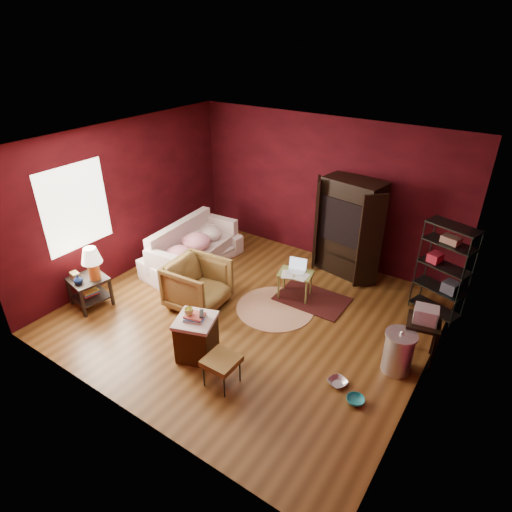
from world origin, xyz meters
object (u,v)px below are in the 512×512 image
at_px(armchair, 198,283).
at_px(tv_armoire, 349,226).
at_px(hamper, 197,337).
at_px(laptop_desk, 296,275).
at_px(side_table, 90,272).
at_px(sofa, 192,248).
at_px(wire_shelving, 445,267).

relative_size(armchair, tv_armoire, 0.49).
bearing_deg(hamper, laptop_desk, 79.01).
bearing_deg(hamper, tv_armoire, 77.13).
bearing_deg(side_table, hamper, 0.28).
bearing_deg(armchair, side_table, 119.33).
distance_m(side_table, tv_armoire, 4.58).
bearing_deg(armchair, tv_armoire, -37.50).
bearing_deg(laptop_desk, sofa, 171.58).
xyz_separation_m(laptop_desk, wire_shelving, (2.16, 0.88, 0.44)).
bearing_deg(laptop_desk, tv_armoire, 60.87).
height_order(side_table, tv_armoire, tv_armoire).
bearing_deg(side_table, armchair, 33.80).
bearing_deg(wire_shelving, side_table, -130.48).
xyz_separation_m(side_table, laptop_desk, (2.67, 2.11, -0.22)).
xyz_separation_m(hamper, laptop_desk, (0.41, 2.10, 0.10)).
bearing_deg(laptop_desk, hamper, -114.27).
relative_size(hamper, tv_armoire, 0.40).
bearing_deg(hamper, sofa, 132.87).
relative_size(laptop_desk, tv_armoire, 0.38).
xyz_separation_m(sofa, tv_armoire, (2.55, 1.48, 0.56)).
xyz_separation_m(armchair, laptop_desk, (1.22, 1.14, -0.02)).
xyz_separation_m(laptop_desk, tv_armoire, (0.37, 1.30, 0.52)).
relative_size(hamper, laptop_desk, 1.06).
bearing_deg(sofa, wire_shelving, -69.29).
bearing_deg(sofa, side_table, 172.88).
distance_m(side_table, wire_shelving, 5.68).
relative_size(sofa, tv_armoire, 1.12).
relative_size(armchair, hamper, 1.22).
relative_size(side_table, laptop_desk, 1.56).
bearing_deg(tv_armoire, side_table, -121.74).
bearing_deg(side_table, sofa, 75.93).
bearing_deg(hamper, wire_shelving, 49.26).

